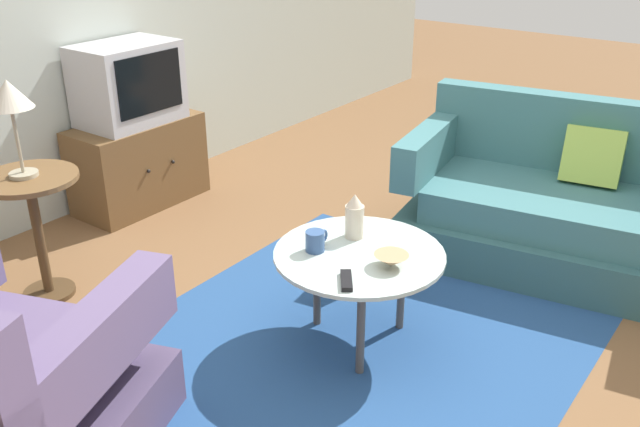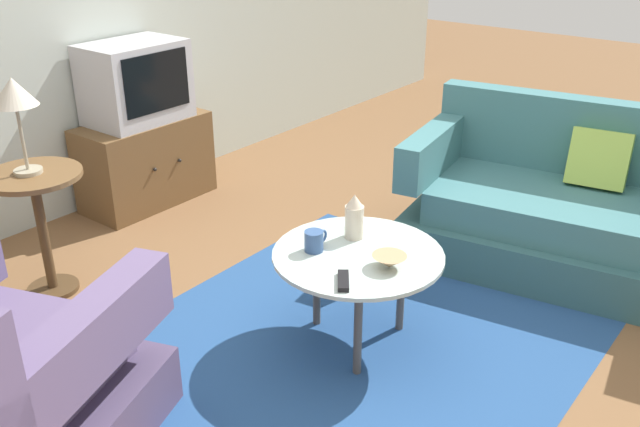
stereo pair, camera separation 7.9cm
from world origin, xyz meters
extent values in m
plane|color=brown|center=(0.00, 0.00, 0.00)|extent=(16.00, 16.00, 0.00)
cube|color=navy|center=(0.04, -0.05, 0.00)|extent=(2.04, 1.87, 0.00)
cube|color=#5B4C70|center=(-1.29, 0.56, 0.33)|extent=(0.94, 0.85, 0.18)
cube|color=#5B4C70|center=(-1.16, 0.20, 0.54)|extent=(0.90, 0.44, 0.24)
cube|color=#325C60|center=(1.29, -0.50, 0.12)|extent=(1.10, 1.72, 0.24)
cube|color=#3D7075|center=(1.29, -0.50, 0.33)|extent=(0.91, 1.42, 0.18)
cube|color=#3D7075|center=(1.64, -0.44, 0.63)|extent=(0.39, 1.61, 0.43)
cube|color=#3D7075|center=(1.18, 0.23, 0.55)|extent=(0.86, 0.27, 0.25)
cube|color=#A3C651|center=(1.52, -0.58, 0.57)|extent=(0.24, 0.33, 0.32)
cylinder|color=#B2C6C1|center=(0.04, -0.05, 0.45)|extent=(0.74, 0.74, 0.02)
cylinder|color=#4C4742|center=(0.04, 0.18, 0.22)|extent=(0.04, 0.04, 0.44)
cylinder|color=#4C4742|center=(-0.15, -0.19, 0.22)|extent=(0.04, 0.04, 0.44)
cylinder|color=#4C4742|center=(0.24, -0.15, 0.22)|extent=(0.04, 0.04, 0.44)
cylinder|color=brown|center=(-0.56, 1.44, 0.63)|extent=(0.46, 0.46, 0.02)
cylinder|color=#47311C|center=(-0.56, 1.44, 0.31)|extent=(0.05, 0.05, 0.62)
cylinder|color=#47311C|center=(-0.56, 1.44, 0.01)|extent=(0.25, 0.25, 0.02)
cube|color=brown|center=(0.49, 1.95, 0.28)|extent=(0.84, 0.40, 0.55)
sphere|color=black|center=(0.39, 1.73, 0.30)|extent=(0.02, 0.02, 0.02)
sphere|color=black|center=(0.59, 1.73, 0.30)|extent=(0.02, 0.02, 0.02)
cube|color=#B7B7BC|center=(0.49, 1.96, 0.80)|extent=(0.60, 0.41, 0.49)
cube|color=black|center=(0.49, 1.75, 0.83)|extent=(0.48, 0.01, 0.35)
cylinder|color=#9E937A|center=(-0.57, 1.45, 0.66)|extent=(0.13, 0.13, 0.02)
cylinder|color=#9E937A|center=(-0.57, 1.45, 0.82)|extent=(0.02, 0.02, 0.31)
cone|color=beige|center=(-0.57, 1.45, 1.04)|extent=(0.21, 0.21, 0.13)
cylinder|color=beige|center=(0.15, 0.05, 0.53)|extent=(0.09, 0.09, 0.15)
cone|color=beige|center=(0.15, 0.05, 0.63)|extent=(0.08, 0.08, 0.06)
cylinder|color=#335184|center=(-0.06, 0.11, 0.50)|extent=(0.08, 0.08, 0.09)
torus|color=#335184|center=(-0.01, 0.11, 0.50)|extent=(0.06, 0.01, 0.06)
cone|color=tan|center=(0.01, -0.22, 0.48)|extent=(0.15, 0.15, 0.05)
cube|color=black|center=(-0.21, -0.15, 0.46)|extent=(0.14, 0.12, 0.02)
camera|label=1|loc=(-2.19, -1.47, 1.86)|focal=38.97mm
camera|label=2|loc=(-2.14, -1.54, 1.86)|focal=38.97mm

